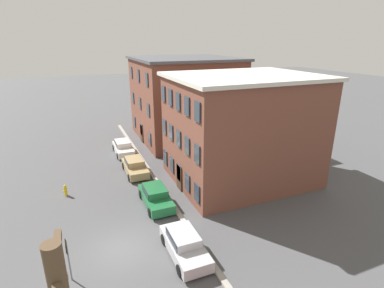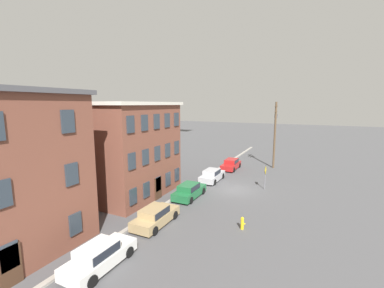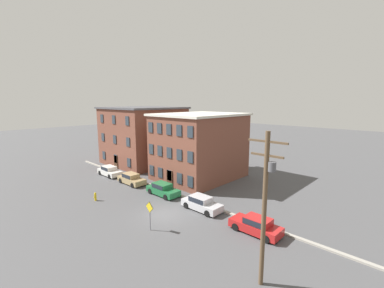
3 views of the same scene
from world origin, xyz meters
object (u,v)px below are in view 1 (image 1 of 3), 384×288
object	(u,v)px
fire_hydrant	(66,190)
car_white	(123,147)
car_green	(156,196)
car_silver	(184,243)
caution_sign	(67,252)
car_tan	(135,166)

from	to	relation	value
fire_hydrant	car_white	bearing A→B (deg)	142.42
car_green	fire_hydrant	bearing A→B (deg)	-122.71
car_white	car_silver	size ratio (longest dim) A/B	1.00
car_silver	fire_hydrant	bearing A→B (deg)	-148.09
car_green	fire_hydrant	size ratio (longest dim) A/B	4.58
car_green	car_silver	size ratio (longest dim) A/B	1.00
car_silver	caution_sign	bearing A→B (deg)	-93.52
car_tan	car_green	size ratio (longest dim) A/B	1.00
car_silver	car_tan	bearing A→B (deg)	-178.94
car_white	fire_hydrant	bearing A→B (deg)	-37.58
caution_sign	fire_hydrant	size ratio (longest dim) A/B	2.75
car_green	fire_hydrant	distance (m)	7.68
car_silver	caution_sign	world-z (taller)	caution_sign
caution_sign	fire_hydrant	bearing A→B (deg)	-179.26
car_green	car_silver	world-z (taller)	same
car_white	car_green	distance (m)	12.14
car_green	caution_sign	bearing A→B (deg)	-47.36
car_white	car_green	size ratio (longest dim) A/B	1.00
car_tan	fire_hydrant	bearing A→B (deg)	-70.52
car_white	caution_sign	size ratio (longest dim) A/B	1.66
car_tan	fire_hydrant	world-z (taller)	car_tan
car_white	fire_hydrant	world-z (taller)	car_white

